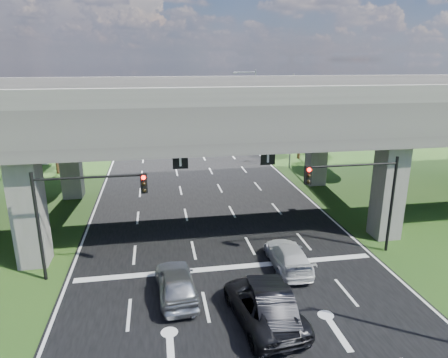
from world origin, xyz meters
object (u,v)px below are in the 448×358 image
object	(u,v)px
car_silver	(176,282)
car_white	(288,256)
car_dark	(271,303)
streetlight_beyond	(252,100)
streetlight_far	(288,114)
signal_left	(80,204)
car_trailing	(263,305)
signal_right	(360,188)

from	to	relation	value
car_silver	car_white	xyz separation A→B (m)	(6.42, 1.90, -0.10)
car_dark	streetlight_beyond	bearing A→B (deg)	-97.05
streetlight_far	streetlight_beyond	world-z (taller)	same
streetlight_beyond	signal_left	bearing A→B (deg)	-116.43
streetlight_far	car_dark	bearing A→B (deg)	-109.71
signal_left	car_trailing	xyz separation A→B (m)	(8.45, -5.41, -3.39)
car_dark	car_trailing	distance (m)	0.40
streetlight_beyond	car_white	distance (m)	37.97
signal_right	streetlight_beyond	distance (m)	36.17
signal_right	streetlight_far	distance (m)	20.25
signal_left	car_trailing	bearing A→B (deg)	-32.65
signal_right	car_trailing	size ratio (longest dim) A/B	1.09
streetlight_far	car_silver	world-z (taller)	streetlight_far
streetlight_far	car_trailing	world-z (taller)	streetlight_far
car_silver	car_trailing	xyz separation A→B (m)	(3.75, -2.58, -0.03)
streetlight_beyond	car_silver	size ratio (longest dim) A/B	2.16
signal_right	car_trailing	bearing A→B (deg)	-143.05
streetlight_beyond	car_trailing	xyz separation A→B (m)	(-9.47, -41.47, -5.05)
car_silver	signal_right	bearing A→B (deg)	-169.45
streetlight_far	streetlight_beyond	xyz separation A→B (m)	(0.00, 16.00, 0.00)
streetlight_beyond	car_trailing	distance (m)	42.84
car_trailing	streetlight_beyond	bearing A→B (deg)	-109.67
signal_right	car_white	xyz separation A→B (m)	(-4.53, -0.94, -3.47)
signal_left	car_white	world-z (taller)	signal_left
signal_left	car_white	size ratio (longest dim) A/B	1.27
car_white	signal_right	bearing A→B (deg)	-166.25
signal_left	car_silver	world-z (taller)	signal_left
car_silver	car_dark	distance (m)	4.82
signal_left	streetlight_far	bearing A→B (deg)	48.22
signal_right	car_trailing	distance (m)	9.63
car_white	car_trailing	xyz separation A→B (m)	(-2.67, -4.47, 0.08)
signal_left	car_white	distance (m)	11.69
signal_left	streetlight_beyond	distance (m)	40.30
car_white	streetlight_far	bearing A→B (deg)	-105.96
streetlight_beyond	car_white	world-z (taller)	streetlight_beyond
signal_right	car_dark	distance (m)	9.27
car_silver	car_white	distance (m)	6.69
signal_right	car_silver	distance (m)	11.80
streetlight_beyond	car_dark	world-z (taller)	streetlight_beyond
streetlight_beyond	car_dark	size ratio (longest dim) A/B	2.04
signal_left	car_dark	distance (m)	10.84
signal_right	streetlight_far	xyz separation A→B (m)	(2.27, 20.06, 1.66)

